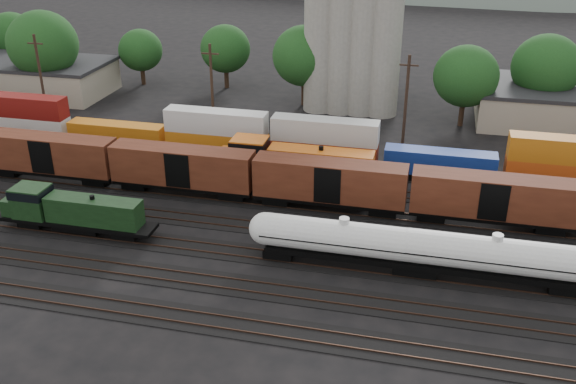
% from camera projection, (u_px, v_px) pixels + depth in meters
% --- Properties ---
extents(ground, '(600.00, 600.00, 0.00)m').
position_uv_depth(ground, '(258.00, 227.00, 61.09)').
color(ground, black).
extents(tracks, '(180.00, 33.20, 0.20)m').
position_uv_depth(tracks, '(258.00, 226.00, 61.07)').
color(tracks, black).
rests_on(tracks, ground).
extents(green_locomotive, '(15.02, 2.65, 3.98)m').
position_uv_depth(green_locomotive, '(69.00, 210.00, 59.18)').
color(green_locomotive, black).
rests_on(green_locomotive, ground).
extents(tank_car_a, '(16.39, 2.93, 4.30)m').
position_uv_depth(tank_car_a, '(343.00, 239.00, 53.74)').
color(tank_car_a, white).
rests_on(tank_car_a, ground).
extents(tank_car_b, '(16.51, 2.96, 4.33)m').
position_uv_depth(tank_car_b, '(495.00, 257.00, 51.20)').
color(tank_car_b, white).
rests_on(tank_car_b, ground).
extents(orange_locomotive, '(18.58, 3.10, 4.65)m').
position_uv_depth(orange_locomotive, '(292.00, 162.00, 68.51)').
color(orange_locomotive, black).
rests_on(orange_locomotive, ground).
extents(boxcar_string, '(122.80, 2.90, 4.20)m').
position_uv_depth(boxcar_string, '(114.00, 161.00, 67.67)').
color(boxcar_string, black).
rests_on(boxcar_string, ground).
extents(container_wall, '(166.47, 2.60, 5.80)m').
position_uv_depth(container_wall, '(302.00, 145.00, 72.84)').
color(container_wall, black).
rests_on(container_wall, ground).
extents(grain_silo, '(13.40, 5.00, 29.00)m').
position_uv_depth(grain_silo, '(351.00, 33.00, 87.11)').
color(grain_silo, gray).
rests_on(grain_silo, ground).
extents(industrial_sheds, '(119.38, 17.26, 5.10)m').
position_uv_depth(industrial_sheds, '(371.00, 98.00, 89.53)').
color(industrial_sheds, '#9E937F').
rests_on(industrial_sheds, ground).
extents(tree_band, '(166.08, 21.60, 14.03)m').
position_uv_depth(tree_band, '(244.00, 53.00, 93.18)').
color(tree_band, black).
rests_on(tree_band, ground).
extents(utility_poles, '(122.20, 0.36, 12.00)m').
position_uv_depth(utility_poles, '(306.00, 97.00, 77.70)').
color(utility_poles, black).
rests_on(utility_poles, ground).
extents(distant_hills, '(860.00, 286.00, 130.00)m').
position_uv_depth(distant_hills, '(463.00, 6.00, 293.09)').
color(distant_hills, '#59665B').
rests_on(distant_hills, ground).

